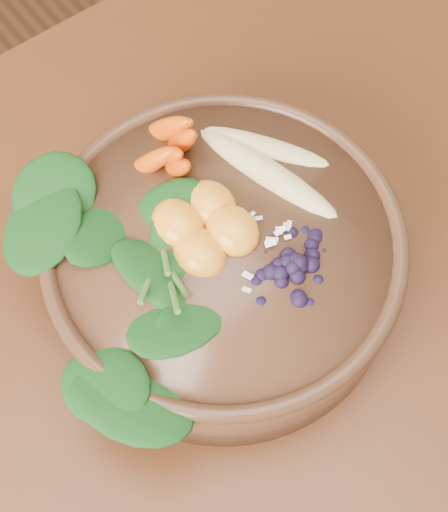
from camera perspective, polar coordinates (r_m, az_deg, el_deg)
The scene contains 8 objects.
dining_table at distance 0.70m, azimuth -0.48°, elevation -14.13°, with size 1.60×0.90×0.75m.
stoneware_bowl at distance 0.61m, azimuth -0.00°, elevation -0.43°, with size 0.30×0.30×0.08m, color #51301D.
kale_heap at distance 0.55m, azimuth -7.88°, elevation 1.35°, with size 0.19×0.17×0.05m, color #113F11, non-canonical shape.
carrot_cluster at distance 0.59m, azimuth -4.55°, elevation 10.54°, with size 0.06×0.06×0.08m, color #DE4103, non-canonical shape.
banana_halves at distance 0.60m, azimuth 3.49°, elevation 8.50°, with size 0.11×0.17×0.03m.
mandarin_cluster at distance 0.56m, azimuth -1.56°, elevation 3.08°, with size 0.09×0.09×0.03m, color orange, non-canonical shape.
blueberry_pile at distance 0.55m, azimuth 5.86°, elevation -0.03°, with size 0.14×0.10×0.04m, color black, non-canonical shape.
coconut_flakes at distance 0.57m, azimuth 1.93°, elevation 0.86°, with size 0.09×0.07×0.01m, color white, non-canonical shape.
Camera 1 is at (-0.09, -0.13, 1.33)m, focal length 50.00 mm.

